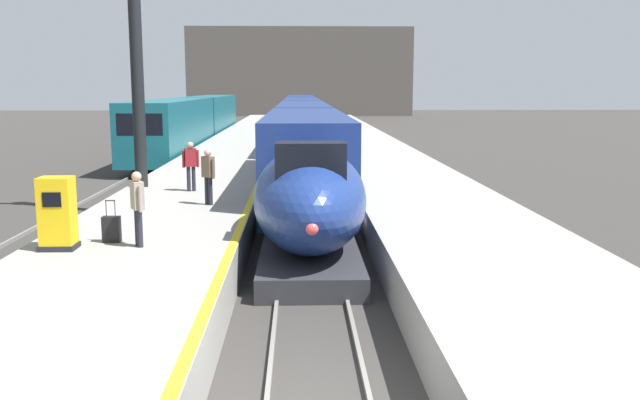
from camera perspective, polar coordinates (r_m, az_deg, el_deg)
platform_left at (r=34.36m, az=-8.10°, el=2.49°), size 4.80×110.00×1.05m
platform_right at (r=34.43m, az=5.44°, el=2.56°), size 4.80×110.00×1.05m
platform_left_safety_stripe at (r=34.13m, az=-4.31°, el=3.41°), size 0.20×107.80×0.01m
rail_main_left at (r=36.94m, az=-2.52°, el=2.33°), size 0.08×110.00×0.12m
rail_main_right at (r=36.95m, az=-0.19°, el=2.34°), size 0.08×110.00×0.12m
rail_secondary_left at (r=37.92m, az=-14.86°, el=2.20°), size 0.08×110.00×0.12m
rail_secondary_right at (r=37.61m, az=-12.63°, el=2.23°), size 0.08×110.00×0.12m
highspeed_train_main at (r=50.54m, az=-1.49°, el=6.40°), size 2.92×74.78×3.60m
regional_train_adjacent at (r=52.91m, az=-10.36°, el=6.56°), size 2.85×36.60×3.80m
station_column_mid at (r=25.26m, az=-15.08°, el=13.39°), size 4.00×0.68×9.02m
passenger_near_edge at (r=15.74m, az=-14.91°, el=-0.23°), size 0.37×0.51×1.69m
passenger_mid_platform at (r=20.95m, az=-9.27°, el=2.28°), size 0.44×0.42×1.69m
passenger_far_waiting at (r=23.84m, az=-10.69°, el=3.09°), size 0.55×0.32×1.69m
rolling_suitcase at (r=16.48m, az=-16.92°, el=-2.32°), size 0.40×0.22×0.98m
ticket_machine_yellow at (r=16.05m, az=-20.97°, el=-1.26°), size 0.76×0.62×1.60m
terminus_back_wall at (r=111.19m, az=-1.68°, el=10.60°), size 36.00×2.00×14.00m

